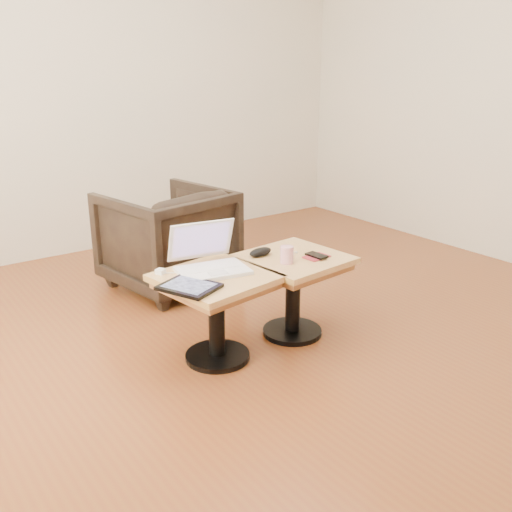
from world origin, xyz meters
TOP-DOWN VIEW (x-y plane):
  - room_shell at (0.00, 0.00)m, footprint 4.52×4.52m
  - side_table_left at (-0.42, 0.05)m, footprint 0.59×0.59m
  - side_table_right at (0.09, 0.04)m, footprint 0.56×0.56m
  - laptop at (-0.40, 0.14)m, footprint 0.40×0.39m
  - tablet at (-0.62, -0.03)m, footprint 0.29×0.32m
  - charging_adapter at (-0.63, 0.23)m, footprint 0.06×0.06m
  - glasses_case at (-0.06, 0.16)m, footprint 0.15×0.07m
  - striped_cup at (-0.01, -0.02)m, footprint 0.09×0.09m
  - earbuds_tangle at (0.10, 0.08)m, footprint 0.08×0.05m
  - phone_on_sleeve at (0.17, -0.05)m, footprint 0.14×0.13m
  - armchair at (-0.13, 1.12)m, footprint 0.86×0.87m

SIDE VIEW (x-z plane):
  - armchair at x=-0.13m, z-range 0.00..0.69m
  - side_table_left at x=-0.42m, z-range 0.12..0.59m
  - side_table_right at x=0.09m, z-range 0.12..0.59m
  - earbuds_tangle at x=0.10m, z-range 0.47..0.48m
  - phone_on_sleeve at x=0.17m, z-range 0.47..0.49m
  - tablet at x=-0.62m, z-range 0.47..0.49m
  - charging_adapter at x=-0.63m, z-range 0.47..0.50m
  - glasses_case at x=-0.06m, z-range 0.47..0.52m
  - striped_cup at x=-0.01m, z-range 0.47..0.56m
  - laptop at x=-0.40m, z-range 0.40..0.64m
  - room_shell at x=0.00m, z-range 0.00..2.71m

